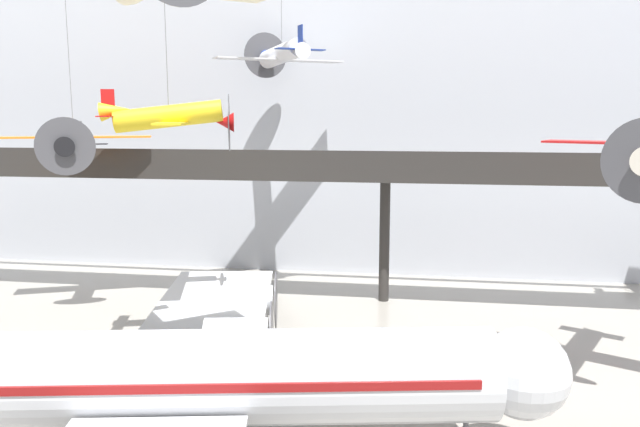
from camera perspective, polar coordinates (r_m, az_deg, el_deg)
hangar_back_wall at (r=50.29m, az=6.61°, el=9.78°), size 140.00×3.00×26.71m
mezzanine_walkway at (r=40.89m, az=5.94°, el=3.49°), size 110.00×3.20×10.42m
airliner_silver_main at (r=23.51m, az=-15.94°, el=-14.42°), size 30.67×35.25×9.91m
suspended_plane_orange_highwing at (r=43.75m, az=-21.55°, el=5.79°), size 9.59×8.29×11.57m
suspended_plane_white_twin at (r=44.70m, az=-3.50°, el=14.33°), size 8.60×7.85×5.52m
suspended_plane_yellow_lowwing at (r=33.16m, az=-13.66°, el=8.59°), size 6.93×8.26×9.95m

